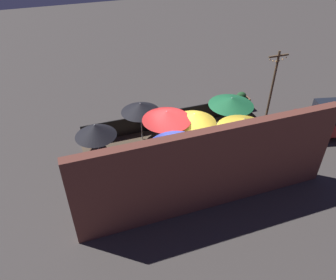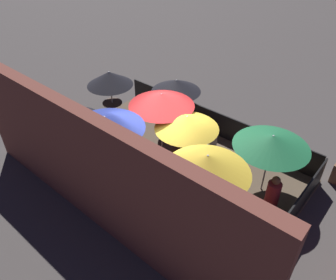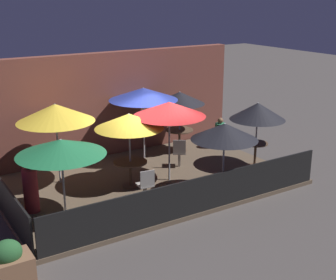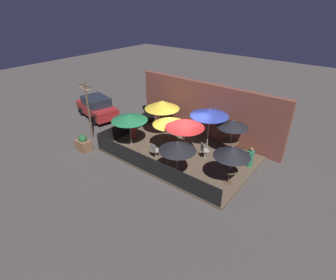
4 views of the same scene
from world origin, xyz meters
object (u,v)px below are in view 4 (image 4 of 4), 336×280
(dining_table_0, at_px, (170,142))
(patio_chair_0, at_px, (204,150))
(patio_umbrella_5, at_px, (162,105))
(patron_1, at_px, (133,128))
(patio_umbrella_6, at_px, (129,117))
(patio_umbrella_0, at_px, (170,121))
(parked_car_0, at_px, (97,107))
(dining_table_2, at_px, (230,144))
(dining_table_1, at_px, (229,172))
(patio_umbrella_3, at_px, (210,112))
(patio_umbrella_1, at_px, (232,151))
(patio_umbrella_2, at_px, (233,124))
(light_post, at_px, (88,108))
(patron_0, at_px, (250,158))
(planter_box, at_px, (83,143))
(patio_umbrella_7, at_px, (185,124))
(patio_umbrella_4, at_px, (177,146))
(patio_chair_1, at_px, (155,150))

(dining_table_0, height_order, patio_chair_0, patio_chair_0)
(patio_umbrella_5, relative_size, patron_1, 1.71)
(patio_umbrella_6, bearing_deg, patio_umbrella_0, 21.38)
(parked_car_0, bearing_deg, dining_table_2, 19.81)
(patio_umbrella_6, bearing_deg, dining_table_1, 2.15)
(patio_umbrella_3, bearing_deg, dining_table_0, -128.94)
(patio_umbrella_1, height_order, patio_umbrella_2, patio_umbrella_2)
(patio_umbrella_0, xyz_separation_m, patio_umbrella_1, (4.17, -0.66, -0.13))
(patio_umbrella_5, height_order, light_post, light_post)
(patio_umbrella_1, height_order, patron_0, patio_umbrella_1)
(patio_umbrella_0, xyz_separation_m, planter_box, (-4.20, -3.01, -1.60))
(patio_umbrella_5, relative_size, dining_table_2, 2.46)
(patio_umbrella_0, bearing_deg, patio_umbrella_1, -8.94)
(dining_table_2, distance_m, patio_chair_0, 1.65)
(patio_umbrella_0, xyz_separation_m, patio_umbrella_7, (1.18, -0.22, 0.24))
(patio_umbrella_2, xyz_separation_m, patio_umbrella_6, (-5.24, -2.81, -0.07))
(dining_table_2, distance_m, parked_car_0, 10.54)
(dining_table_0, bearing_deg, patio_umbrella_1, -8.94)
(dining_table_1, relative_size, dining_table_2, 0.81)
(light_post, bearing_deg, patron_1, 35.41)
(patio_umbrella_1, bearing_deg, patio_umbrella_2, 115.52)
(patio_umbrella_1, xyz_separation_m, patio_umbrella_2, (-1.22, 2.56, 0.10))
(patio_umbrella_7, bearing_deg, patio_umbrella_4, -66.04)
(patio_umbrella_2, relative_size, patron_0, 1.90)
(dining_table_1, xyz_separation_m, light_post, (-9.27, -1.04, 1.39))
(patio_umbrella_6, xyz_separation_m, planter_box, (-1.90, -2.11, -1.50))
(patio_chair_0, xyz_separation_m, patio_chair_1, (-2.18, -1.69, -0.02))
(patio_umbrella_2, relative_size, patio_umbrella_3, 0.88)
(patron_0, height_order, parked_car_0, parked_car_0)
(patio_umbrella_7, bearing_deg, patron_0, 27.09)
(patio_chair_1, height_order, parked_car_0, parked_car_0)
(dining_table_2, bearing_deg, patio_umbrella_6, -151.85)
(patio_umbrella_0, relative_size, patio_chair_1, 2.36)
(patio_umbrella_4, height_order, dining_table_2, patio_umbrella_4)
(dining_table_0, xyz_separation_m, patio_chair_1, (-0.14, -1.15, -0.11))
(patio_umbrella_0, height_order, patio_umbrella_1, patio_umbrella_0)
(patio_umbrella_0, height_order, patio_umbrella_6, patio_umbrella_0)
(patron_0, bearing_deg, dining_table_2, 87.43)
(patio_umbrella_6, height_order, dining_table_1, patio_umbrella_6)
(patio_umbrella_0, height_order, patio_chair_1, patio_umbrella_0)
(light_post, xyz_separation_m, parked_car_0, (-2.42, 2.38, -1.28))
(patio_umbrella_1, bearing_deg, patio_umbrella_3, 137.20)
(dining_table_1, xyz_separation_m, patron_0, (0.19, 2.06, -0.12))
(patio_umbrella_4, bearing_deg, patio_umbrella_6, 167.37)
(patron_1, xyz_separation_m, light_post, (-2.20, -1.56, 1.38))
(patio_umbrella_7, distance_m, dining_table_1, 3.40)
(patio_umbrella_5, distance_m, patio_umbrella_7, 3.22)
(patio_umbrella_4, xyz_separation_m, patron_1, (-4.80, 1.71, -1.17))
(dining_table_0, height_order, light_post, light_post)
(patron_0, bearing_deg, patio_chair_0, 127.50)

